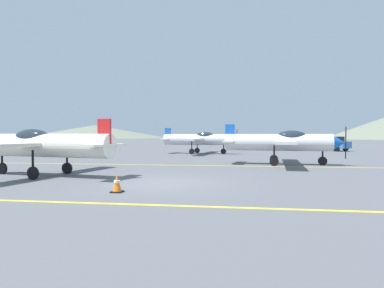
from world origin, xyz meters
The scene contains 9 objects.
ground_plane centered at (0.00, 0.00, 0.00)m, with size 400.00×400.00×0.00m, color #54565B.
apron_line_near centered at (0.00, -4.05, 0.01)m, with size 80.00×0.16×0.01m, color yellow.
apron_line_far centered at (0.00, 7.13, 0.01)m, with size 80.00×0.16×0.01m, color yellow.
airplane_near centered at (-5.76, 1.19, 1.40)m, with size 7.28×8.32×2.49m.
airplane_mid centered at (5.45, 8.55, 1.40)m, with size 7.25×8.33×2.49m.
airplane_far centered at (-0.98, 19.33, 1.40)m, with size 7.26×8.34×2.49m.
car_sedan centered at (13.02, 27.35, 0.84)m, with size 4.30×4.33×1.62m.
traffic_cone_front centered at (-0.97, -2.31, 0.29)m, with size 0.36×0.36×0.59m.
hill_left centered at (-75.16, 159.36, 3.48)m, with size 78.28×78.28×6.96m, color slate.
Camera 1 is at (2.92, -12.44, 1.84)m, focal length 31.20 mm.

